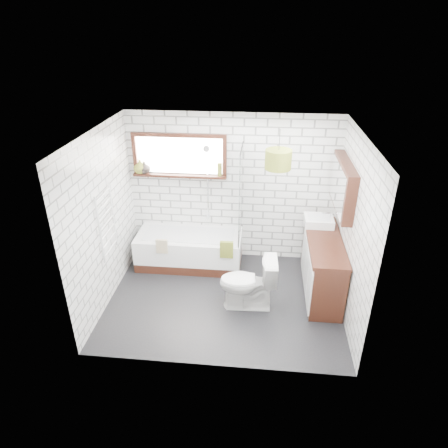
# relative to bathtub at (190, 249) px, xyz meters

# --- Properties ---
(floor) EXTENTS (3.40, 2.60, 0.01)m
(floor) POSITION_rel_bathtub_xyz_m (0.68, -0.92, -0.29)
(floor) COLOR black
(floor) RESTS_ON ground
(ceiling) EXTENTS (3.40, 2.60, 0.01)m
(ceiling) POSITION_rel_bathtub_xyz_m (0.68, -0.92, 2.22)
(ceiling) COLOR white
(ceiling) RESTS_ON ground
(wall_back) EXTENTS (3.40, 0.01, 2.50)m
(wall_back) POSITION_rel_bathtub_xyz_m (0.68, 0.39, 0.97)
(wall_back) COLOR white
(wall_back) RESTS_ON ground
(wall_front) EXTENTS (3.40, 0.01, 2.50)m
(wall_front) POSITION_rel_bathtub_xyz_m (0.68, -2.22, 0.97)
(wall_front) COLOR white
(wall_front) RESTS_ON ground
(wall_left) EXTENTS (0.01, 2.60, 2.50)m
(wall_left) POSITION_rel_bathtub_xyz_m (-1.02, -0.92, 0.97)
(wall_left) COLOR white
(wall_left) RESTS_ON ground
(wall_right) EXTENTS (0.01, 2.60, 2.50)m
(wall_right) POSITION_rel_bathtub_xyz_m (2.39, -0.92, 0.97)
(wall_right) COLOR white
(wall_right) RESTS_ON ground
(window) EXTENTS (1.52, 0.16, 0.68)m
(window) POSITION_rel_bathtub_xyz_m (-0.17, 0.34, 1.52)
(window) COLOR black
(window) RESTS_ON wall_back
(towel_radiator) EXTENTS (0.06, 0.52, 1.00)m
(towel_radiator) POSITION_rel_bathtub_xyz_m (-0.98, -0.92, 0.92)
(towel_radiator) COLOR white
(towel_radiator) RESTS_ON wall_left
(mirror_cabinet) EXTENTS (0.16, 1.20, 0.70)m
(mirror_cabinet) POSITION_rel_bathtub_xyz_m (2.30, -0.32, 1.37)
(mirror_cabinet) COLOR black
(mirror_cabinet) RESTS_ON wall_right
(shower_riser) EXTENTS (0.02, 0.02, 1.30)m
(shower_riser) POSITION_rel_bathtub_xyz_m (0.28, 0.34, 1.07)
(shower_riser) COLOR silver
(shower_riser) RESTS_ON wall_back
(bathtub) EXTENTS (1.73, 0.76, 0.56)m
(bathtub) POSITION_rel_bathtub_xyz_m (0.00, 0.00, 0.00)
(bathtub) COLOR white
(bathtub) RESTS_ON floor
(shower_screen) EXTENTS (0.02, 0.72, 1.50)m
(shower_screen) POSITION_rel_bathtub_xyz_m (0.85, 0.00, 1.03)
(shower_screen) COLOR white
(shower_screen) RESTS_ON bathtub
(towel_green) EXTENTS (0.21, 0.06, 0.28)m
(towel_green) POSITION_rel_bathtub_xyz_m (0.66, -0.38, 0.26)
(towel_green) COLOR #626B20
(towel_green) RESTS_ON bathtub
(towel_beige) EXTENTS (0.18, 0.05, 0.24)m
(towel_beige) POSITION_rel_bathtub_xyz_m (-0.37, -0.38, 0.26)
(towel_beige) COLOR tan
(towel_beige) RESTS_ON bathtub
(vanity) EXTENTS (0.50, 1.56, 0.89)m
(vanity) POSITION_rel_bathtub_xyz_m (2.13, -0.53, 0.17)
(vanity) COLOR black
(vanity) RESTS_ON floor
(basin) EXTENTS (0.44, 0.38, 0.13)m
(basin) POSITION_rel_bathtub_xyz_m (2.07, -0.06, 0.68)
(basin) COLOR white
(basin) RESTS_ON vanity
(tap) EXTENTS (0.04, 0.04, 0.16)m
(tap) POSITION_rel_bathtub_xyz_m (2.23, -0.06, 0.74)
(tap) COLOR silver
(tap) RESTS_ON vanity
(toilet) EXTENTS (0.49, 0.82, 0.81)m
(toilet) POSITION_rel_bathtub_xyz_m (1.03, -1.04, 0.13)
(toilet) COLOR white
(toilet) RESTS_ON floor
(vase_olive) EXTENTS (0.26, 0.26, 0.23)m
(vase_olive) POSITION_rel_bathtub_xyz_m (-0.82, 0.31, 1.31)
(vase_olive) COLOR olive
(vase_olive) RESTS_ON window
(vase_dark) EXTENTS (0.20, 0.20, 0.20)m
(vase_dark) POSITION_rel_bathtub_xyz_m (-0.75, 0.31, 1.30)
(vase_dark) COLOR black
(vase_dark) RESTS_ON window
(bottle) EXTENTS (0.08, 0.08, 0.21)m
(bottle) POSITION_rel_bathtub_xyz_m (0.48, 0.31, 1.30)
(bottle) COLOR olive
(bottle) RESTS_ON window
(pendant) EXTENTS (0.35, 0.35, 0.26)m
(pendant) POSITION_rel_bathtub_xyz_m (1.36, -0.61, 1.82)
(pendant) COLOR #626B20
(pendant) RESTS_ON ceiling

